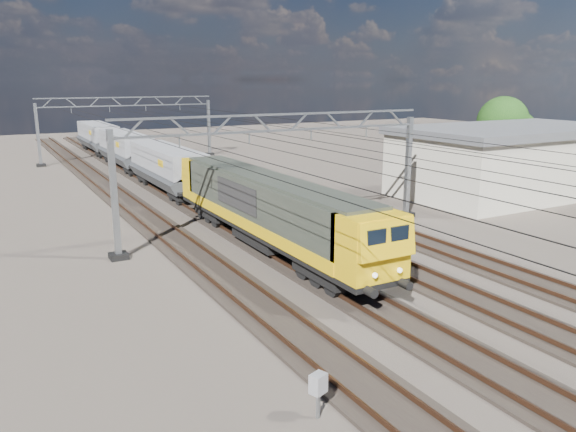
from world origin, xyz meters
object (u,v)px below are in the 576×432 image
industrial_shed (512,160)px  catenary_gantry_mid (281,170)px  hopper_wagon_third (98,136)px  trackside_cabinet (318,385)px  catenary_gantry_far (129,126)px  hopper_wagon_lead (167,166)px  hopper_wagon_mid (125,147)px  locomotive (267,207)px  tree_far (507,124)px

industrial_shed → catenary_gantry_mid: bearing=-174.8°
hopper_wagon_third → industrial_shed: (24.00, -42.03, 0.49)m
trackside_cabinet → catenary_gantry_far: bearing=61.6°
catenary_gantry_mid → trackside_cabinet: (-7.96, -16.81, -2.90)m
hopper_wagon_lead → hopper_wagon_mid: (0.00, 14.20, 0.00)m
catenary_gantry_mid → hopper_wagon_mid: size_ratio=1.53×
hopper_wagon_mid → hopper_wagon_third: size_ratio=1.00×
catenary_gantry_far → industrial_shed: bearing=-57.1°
hopper_wagon_third → hopper_wagon_mid: bearing=-90.0°
hopper_wagon_mid → industrial_shed: 36.75m
hopper_wagon_third → catenary_gantry_mid: bearing=-87.4°
trackside_cabinet → industrial_shed: industrial_shed is taller
locomotive → hopper_wagon_lead: (-0.00, 17.70, -0.09)m
catenary_gantry_far → hopper_wagon_lead: size_ratio=1.53×
locomotive → trackside_cabinet: locomotive is taller
locomotive → hopper_wagon_lead: bearing=90.0°
locomotive → tree_far: 34.51m
trackside_cabinet → industrial_shed: 35.41m
catenary_gantry_far → hopper_wagon_third: bearing=104.0°
locomotive → trackside_cabinet: size_ratio=16.00×
hopper_wagon_mid → industrial_shed: (24.00, -27.83, 0.49)m
hopper_wagon_lead → trackside_cabinet: 33.00m
tree_far → catenary_gantry_far: bearing=139.2°
hopper_wagon_lead → tree_far: 32.94m
catenary_gantry_far → trackside_cabinet: bearing=-98.6°
trackside_cabinet → catenary_gantry_mid: bearing=44.8°
catenary_gantry_mid → hopper_wagon_third: 44.10m
hopper_wagon_mid → tree_far: 38.11m
catenary_gantry_mid → locomotive: bearing=-134.0°
trackside_cabinet → tree_far: 46.75m
catenary_gantry_mid → tree_far: (30.32, 9.79, 0.82)m
catenary_gantry_mid → locomotive: catenary_gantry_mid is taller
catenary_gantry_far → locomotive: 38.15m
locomotive → tree_far: tree_far is taller
hopper_wagon_lead → tree_far: tree_far is taller
hopper_wagon_third → tree_far: 47.15m
hopper_wagon_lead → hopper_wagon_third: size_ratio=1.00×
catenary_gantry_mid → catenary_gantry_far: size_ratio=1.00×
hopper_wagon_lead → tree_far: size_ratio=1.75×
locomotive → trackside_cabinet: bearing=-112.0°
catenary_gantry_far → hopper_wagon_lead: 20.54m
catenary_gantry_mid → hopper_wagon_mid: 29.94m
catenary_gantry_mid → hopper_wagon_third: size_ratio=1.53×
catenary_gantry_mid → tree_far: size_ratio=2.68×
locomotive → industrial_shed: 24.35m
trackside_cabinet → hopper_wagon_mid: bearing=62.9°
catenary_gantry_far → tree_far: bearing=-40.8°
hopper_wagon_mid → industrial_shed: bearing=-49.2°
trackside_cabinet → industrial_shed: (29.96, 18.81, 1.72)m
tree_far → trackside_cabinet: bearing=-145.2°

